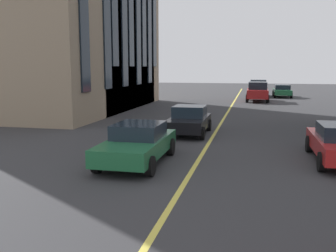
{
  "coord_description": "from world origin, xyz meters",
  "views": [
    {
      "loc": [
        0.46,
        -1.86,
        3.3
      ],
      "look_at": [
        10.22,
        0.37,
        1.73
      ],
      "focal_mm": 40.33,
      "sensor_mm": 36.0,
      "label": 1
    }
  ],
  "objects_px": {
    "car_green_parked_b": "(282,91)",
    "car_black_trailing": "(189,120)",
    "car_red_near": "(258,91)",
    "car_green_parked_a": "(138,143)",
    "car_grey_oncoming": "(258,88)"
  },
  "relations": [
    {
      "from": "car_green_parked_b",
      "to": "car_black_trailing",
      "type": "bearing_deg",
      "value": 166.46
    },
    {
      "from": "car_black_trailing",
      "to": "car_red_near",
      "type": "xyz_separation_m",
      "value": [
        19.48,
        -3.41,
        0.27
      ]
    },
    {
      "from": "car_green_parked_b",
      "to": "car_green_parked_a",
      "type": "relative_size",
      "value": 1.0
    },
    {
      "from": "car_green_parked_b",
      "to": "car_green_parked_a",
      "type": "xyz_separation_m",
      "value": [
        -31.51,
        6.91,
        0.0
      ]
    },
    {
      "from": "car_green_parked_b",
      "to": "car_green_parked_a",
      "type": "bearing_deg",
      "value": 167.63
    },
    {
      "from": "car_black_trailing",
      "to": "car_grey_oncoming",
      "type": "bearing_deg",
      "value": -7.69
    },
    {
      "from": "car_green_parked_a",
      "to": "car_black_trailing",
      "type": "relative_size",
      "value": 1.13
    },
    {
      "from": "car_green_parked_a",
      "to": "car_red_near",
      "type": "bearing_deg",
      "value": -9.32
    },
    {
      "from": "car_green_parked_a",
      "to": "car_black_trailing",
      "type": "distance_m",
      "value": 6.09
    },
    {
      "from": "car_red_near",
      "to": "car_grey_oncoming",
      "type": "height_order",
      "value": "same"
    },
    {
      "from": "car_green_parked_a",
      "to": "car_grey_oncoming",
      "type": "bearing_deg",
      "value": -7.62
    },
    {
      "from": "car_grey_oncoming",
      "to": "car_green_parked_a",
      "type": "bearing_deg",
      "value": 172.38
    },
    {
      "from": "car_green_parked_b",
      "to": "car_black_trailing",
      "type": "distance_m",
      "value": 26.2
    },
    {
      "from": "car_green_parked_a",
      "to": "car_red_near",
      "type": "xyz_separation_m",
      "value": [
        25.52,
        -4.19,
        0.27
      ]
    },
    {
      "from": "car_black_trailing",
      "to": "car_grey_oncoming",
      "type": "relative_size",
      "value": 0.83
    }
  ]
}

